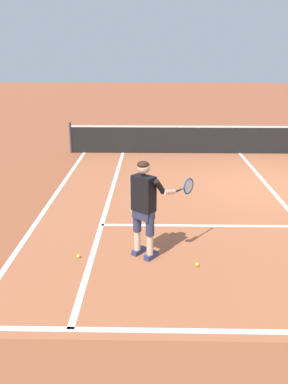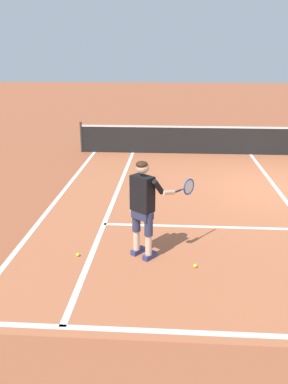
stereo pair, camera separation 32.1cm
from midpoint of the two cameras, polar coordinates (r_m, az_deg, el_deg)
The scene contains 9 objects.
ground_plane at distance 11.23m, azimuth 18.78°, elevation 0.39°, with size 80.00×80.00×0.00m, color #9E5133.
court_inner_surface at distance 10.26m, azimuth 20.21°, elevation -1.48°, with size 10.98×10.16×0.00m, color #B2603D.
line_centre_service at distance 11.79m, azimuth 18.06°, elevation 1.35°, with size 0.10×6.40×0.01m, color white.
line_singles_left at distance 9.90m, azimuth -3.27°, elevation -1.00°, with size 0.10×9.76×0.01m, color white.
line_doubles_left at distance 10.16m, azimuth -10.99°, elevation -0.81°, with size 0.10×9.76×0.01m, color white.
tennis_net at distance 14.70m, azimuth 15.39°, elevation 6.93°, with size 11.96×0.08×1.07m.
tennis_player at distance 6.81m, azimuth 1.33°, elevation -1.53°, with size 1.12×0.82×1.71m.
tennis_ball_near_feet at distance 7.25m, azimuth -7.94°, elevation -8.65°, with size 0.07×0.07×0.07m, color #CCE02D.
tennis_ball_by_baseline at distance 6.91m, azimuth 8.49°, elevation -10.14°, with size 0.07×0.07×0.07m, color #CCE02D.
Camera 2 is at (-2.76, -10.30, 3.35)m, focal length 38.32 mm.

